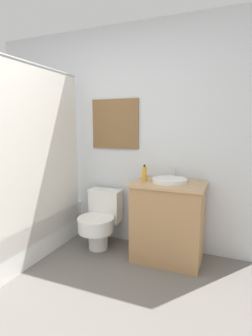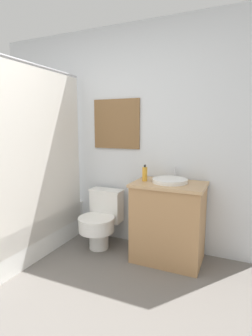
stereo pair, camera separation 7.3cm
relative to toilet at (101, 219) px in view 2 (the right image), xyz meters
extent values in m
cube|color=silver|center=(0.06, 0.30, 0.92)|extent=(3.20, 0.05, 2.50)
cube|color=brown|center=(0.07, 0.26, 1.08)|extent=(0.58, 0.02, 0.57)
cube|color=silver|center=(0.07, 0.26, 1.08)|extent=(0.55, 0.01, 0.54)
cube|color=white|center=(-0.74, -0.48, -0.12)|extent=(0.61, 1.50, 0.42)
cube|color=silver|center=(-0.44, -0.48, 0.75)|extent=(0.01, 1.38, 1.74)
cylinder|color=#B7B7BC|center=(-0.44, -0.48, 1.64)|extent=(0.02, 1.38, 0.02)
cylinder|color=white|center=(0.00, -0.06, -0.22)|extent=(0.22, 0.22, 0.22)
cylinder|color=white|center=(0.00, -0.11, -0.04)|extent=(0.39, 0.39, 0.14)
cylinder|color=white|center=(0.00, -0.11, 0.04)|extent=(0.41, 0.41, 0.02)
cube|color=white|center=(0.00, 0.14, 0.11)|extent=(0.37, 0.17, 0.36)
cube|color=white|center=(0.00, 0.14, 0.31)|extent=(0.39, 0.18, 0.02)
cube|color=#AD7F51|center=(0.79, 0.01, 0.06)|extent=(0.69, 0.47, 0.79)
cube|color=tan|center=(0.79, 0.01, 0.48)|extent=(0.72, 0.50, 0.03)
cylinder|color=white|center=(0.79, 0.03, 0.51)|extent=(0.36, 0.36, 0.04)
cylinder|color=silver|center=(0.79, 0.23, 0.56)|extent=(0.02, 0.02, 0.13)
cylinder|color=gold|center=(0.53, 0.00, 0.56)|extent=(0.05, 0.05, 0.15)
cylinder|color=black|center=(0.53, 0.00, 0.65)|extent=(0.02, 0.02, 0.02)
camera|label=1|loc=(1.38, -2.54, 1.06)|focal=28.00mm
camera|label=2|loc=(1.44, -2.52, 1.06)|focal=28.00mm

